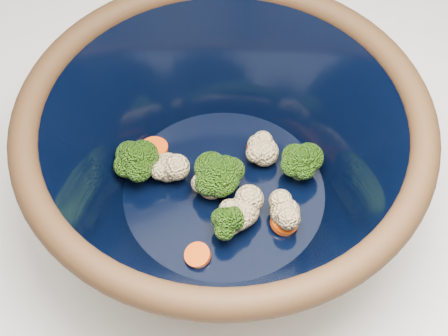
% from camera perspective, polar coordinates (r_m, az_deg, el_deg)
% --- Properties ---
extents(mixing_bowl, '(0.40, 0.40, 0.17)m').
position_cam_1_polar(mixing_bowl, '(0.60, 0.00, 0.88)').
color(mixing_bowl, black).
rests_on(mixing_bowl, counter).
extents(vegetable_pile, '(0.19, 0.17, 0.05)m').
position_cam_1_polar(vegetable_pile, '(0.63, -0.29, -1.01)').
color(vegetable_pile, '#608442').
rests_on(vegetable_pile, mixing_bowl).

